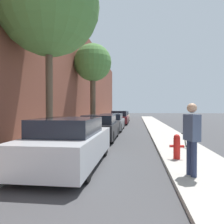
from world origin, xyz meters
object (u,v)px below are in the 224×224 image
Objects in this scene: parked_car_maroon at (120,118)px; parked_car_champagne at (122,117)px; pedestrian at (192,135)px; street_tree_far at (93,64)px; street_tree_near at (49,5)px; parked_car_silver at (70,143)px; parked_car_grey at (112,122)px; parked_car_black at (100,128)px; bicycle at (189,141)px; fire_hydrant at (177,146)px.

parked_car_maroon is 1.05× the size of parked_car_champagne.
street_tree_far is at bearing -175.47° from pedestrian.
street_tree_far is (-0.15, 9.04, -0.42)m from street_tree_near.
parked_car_silver is 11.90m from street_tree_far.
parked_car_grey is at bearing -90.71° from parked_car_maroon.
pedestrian is (3.33, -0.96, 0.41)m from parked_car_silver.
street_tree_near is at bearing -99.63° from parked_car_grey.
street_tree_far is at bearing 168.70° from parked_car_grey.
parked_car_black is 0.93× the size of parked_car_maroon.
street_tree_near is (-1.56, -14.98, 5.08)m from parked_car_maroon.
parked_car_champagne is 2.64× the size of bicycle.
parked_car_maroon reaches higher than parked_car_silver.
street_tree_far is 4.45× the size of bicycle.
parked_car_silver is 0.66× the size of street_tree_far.
bicycle is at bearing 7.58° from street_tree_near.
parked_car_maroon reaches higher than parked_car_champagne.
parked_car_maroon reaches higher than fire_hydrant.
pedestrian is 1.14× the size of bicycle.
parked_car_black is at bearing 90.29° from parked_car_silver.
parked_car_maroon is (0.14, 16.77, -0.01)m from parked_car_silver.
street_tree_far is (-1.63, 0.33, 4.72)m from parked_car_grey.
parked_car_champagne is (0.11, 16.40, -0.03)m from parked_car_black.
parked_car_champagne is at bearing 98.66° from fire_hydrant.
parked_car_maroon is at bearing 172.20° from pedestrian.
bicycle is at bearing -78.30° from parked_car_champagne.
street_tree_far is 8.64× the size of fire_hydrant.
parked_car_maroon reaches higher than bicycle.
parked_car_champagne is at bearing 90.70° from parked_car_maroon.
bicycle is (5.49, 0.73, -5.33)m from street_tree_near.
parked_car_champagne is at bearing 89.92° from parked_car_grey.
parked_car_silver reaches higher than parked_car_champagne.
parked_car_champagne is 19.68m from bicycle.
parked_car_silver is at bearing -81.81° from street_tree_far.
street_tree_far is at bearing 90.94° from street_tree_near.
parked_car_maroon is 15.89m from street_tree_near.
parked_car_maroon is 7.74m from street_tree_far.
street_tree_far is 3.92× the size of pedestrian.
parked_car_grey is 10.23m from street_tree_near.
street_tree_far is 11.18m from bicycle.
parked_car_black is 5.01m from bicycle.
bicycle is (3.93, -14.25, -0.25)m from parked_car_maroon.
street_tree_near is (-1.50, -20.00, 5.14)m from parked_car_champagne.
street_tree_far is 12.19m from fire_hydrant.
parked_car_black is 2.59× the size of bicycle.
parked_car_maroon is 18.02m from pedestrian.
parked_car_black is at bearing 145.54° from bicycle.
parked_car_champagne is 2.32× the size of pedestrian.
pedestrian is at bearing -67.48° from street_tree_far.
parked_car_grey is at bearing 89.63° from parked_car_silver.
parked_car_grey is at bearing 108.26° from fire_hydrant.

